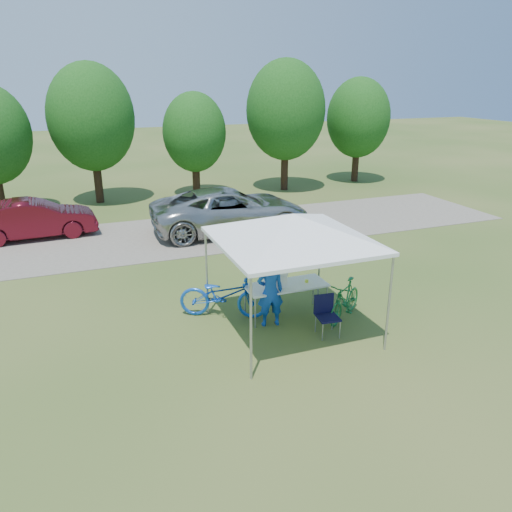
{
  "coord_description": "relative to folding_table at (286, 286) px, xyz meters",
  "views": [
    {
      "loc": [
        -4.33,
        -9.14,
        5.41
      ],
      "look_at": [
        -0.06,
        2.0,
        1.12
      ],
      "focal_mm": 35.0,
      "sensor_mm": 36.0,
      "label": 1
    }
  ],
  "objects": [
    {
      "name": "canopy",
      "position": [
        -0.22,
        -0.74,
        1.9
      ],
      "size": [
        4.53,
        4.53,
        3.0
      ],
      "color": "#A5A5AA",
      "rests_on": "ground"
    },
    {
      "name": "cooler",
      "position": [
        -0.29,
        0.0,
        0.23
      ],
      "size": [
        0.51,
        0.35,
        0.37
      ],
      "color": "white",
      "rests_on": "folding_table"
    },
    {
      "name": "bike_green",
      "position": [
        1.23,
        -0.66,
        -0.28
      ],
      "size": [
        1.55,
        1.3,
        0.95
      ],
      "primitive_type": "imported",
      "rotation": [
        0.0,
        0.0,
        -0.94
      ],
      "color": "#176833",
      "rests_on": "ground"
    },
    {
      "name": "gravel_strip",
      "position": [
        -0.22,
        7.26,
        -0.74
      ],
      "size": [
        24.0,
        5.0,
        0.02
      ],
      "primitive_type": "cube",
      "color": "gray",
      "rests_on": "ground"
    },
    {
      "name": "ground",
      "position": [
        -0.22,
        -0.74,
        -0.75
      ],
      "size": [
        100.0,
        100.0,
        0.0
      ],
      "primitive_type": "plane",
      "color": "#2D5119",
      "rests_on": "ground"
    },
    {
      "name": "treeline",
      "position": [
        -0.52,
        13.31,
        2.78
      ],
      "size": [
        24.89,
        4.28,
        6.3
      ],
      "color": "#382314",
      "rests_on": "ground"
    },
    {
      "name": "folding_chair",
      "position": [
        0.46,
        -1.14,
        -0.22
      ],
      "size": [
        0.5,
        0.52,
        0.9
      ],
      "rotation": [
        0.0,
        0.0,
        -0.1
      ],
      "color": "black",
      "rests_on": "ground"
    },
    {
      "name": "ice_cream_cup",
      "position": [
        0.51,
        -0.05,
        0.08
      ],
      "size": [
        0.09,
        0.09,
        0.06
      ],
      "primitive_type": "cylinder",
      "color": "#DAEB37",
      "rests_on": "folding_table"
    },
    {
      "name": "minivan",
      "position": [
        0.92,
        7.02,
        0.07
      ],
      "size": [
        5.85,
        2.86,
        1.6
      ],
      "primitive_type": "imported",
      "rotation": [
        0.0,
        0.0,
        1.54
      ],
      "color": "#AEAEAA",
      "rests_on": "gravel_strip"
    },
    {
      "name": "cyclist",
      "position": [
        -0.54,
        -0.32,
        0.09
      ],
      "size": [
        0.66,
        0.48,
        1.68
      ],
      "primitive_type": "imported",
      "rotation": [
        0.0,
        0.0,
        3.0
      ],
      "color": "#1546AC",
      "rests_on": "ground"
    },
    {
      "name": "bike_blue",
      "position": [
        -1.42,
        0.48,
        -0.2
      ],
      "size": [
        2.2,
        1.59,
        1.1
      ],
      "primitive_type": "imported",
      "rotation": [
        0.0,
        0.0,
        1.11
      ],
      "color": "blue",
      "rests_on": "ground"
    },
    {
      "name": "sedan",
      "position": [
        -5.78,
        8.76,
        -0.05
      ],
      "size": [
        4.24,
        1.7,
        1.37
      ],
      "primitive_type": "imported",
      "rotation": [
        0.0,
        0.0,
        1.63
      ],
      "color": "#530D17",
      "rests_on": "gravel_strip"
    },
    {
      "name": "folding_table",
      "position": [
        0.0,
        0.0,
        0.0
      ],
      "size": [
        1.94,
        0.81,
        0.8
      ],
      "color": "white",
      "rests_on": "ground"
    }
  ]
}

